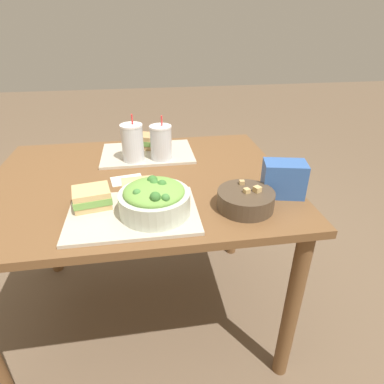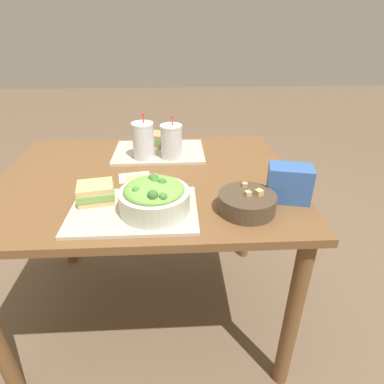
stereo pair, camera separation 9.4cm
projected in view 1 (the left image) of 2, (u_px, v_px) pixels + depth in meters
name	position (u px, v px, depth m)	size (l,w,h in m)	color
ground_plane	(150.00, 310.00, 1.68)	(12.00, 12.00, 0.00)	brown
dining_table	(141.00, 201.00, 1.36)	(1.21, 0.93, 0.77)	brown
tray_near	(133.00, 214.00, 1.06)	(0.43, 0.30, 0.01)	#BCB29E
tray_far	(148.00, 153.00, 1.53)	(0.43, 0.30, 0.01)	#BCB29E
salad_bowl	(155.00, 199.00, 1.03)	(0.23, 0.23, 0.12)	beige
soup_bowl	(246.00, 199.00, 1.09)	(0.19, 0.19, 0.08)	#473828
sandwich_near	(92.00, 197.00, 1.08)	(0.14, 0.12, 0.06)	tan
baguette_near	(140.00, 187.00, 1.14)	(0.12, 0.08, 0.07)	tan
sandwich_far	(143.00, 141.00, 1.58)	(0.16, 0.14, 0.06)	tan
drink_cup_dark	(133.00, 144.00, 1.41)	(0.10, 0.10, 0.21)	silver
drink_cup_red	(161.00, 144.00, 1.43)	(0.10, 0.10, 0.20)	silver
chip_bag	(284.00, 179.00, 1.16)	(0.17, 0.13, 0.13)	#335BA3
napkin_folded	(127.00, 180.00, 1.29)	(0.14, 0.11, 0.00)	silver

